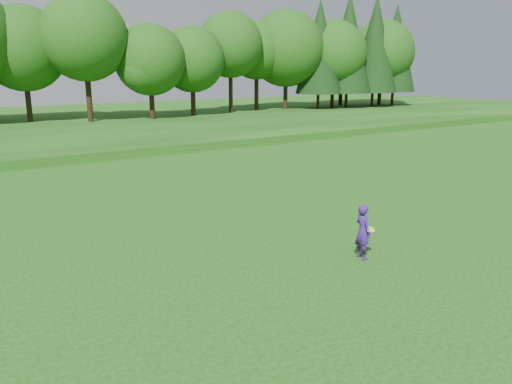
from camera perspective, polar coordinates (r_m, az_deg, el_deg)
ground at (r=15.32m, az=11.44°, el=-6.85°), size 140.00×140.00×0.00m
berm at (r=45.41m, az=-20.84°, el=6.64°), size 130.00×30.00×0.60m
walking_path at (r=32.11m, az=-14.83°, el=3.90°), size 130.00×1.60×0.04m
treeline at (r=49.11m, az=-22.81°, el=16.10°), size 104.00×7.00×15.00m
woman at (r=14.68m, az=12.11°, el=-4.45°), size 0.49×0.66×1.62m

